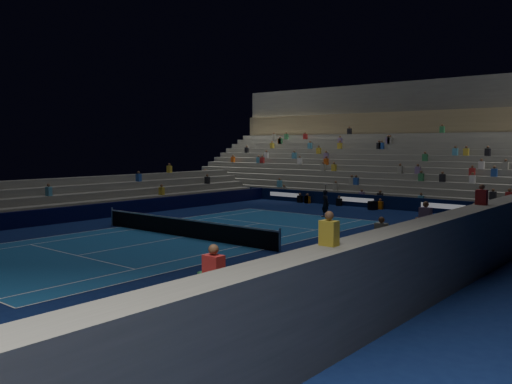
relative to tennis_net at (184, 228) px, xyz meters
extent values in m
plane|color=#0C1948|center=(0.00, 0.00, -0.50)|extent=(90.00, 90.00, 0.00)
cube|color=#19508B|center=(0.00, 0.00, -0.50)|extent=(10.97, 23.77, 0.01)
cube|color=black|center=(0.00, 18.50, 0.00)|extent=(44.00, 0.25, 1.00)
cube|color=black|center=(9.70, 0.00, 0.00)|extent=(0.25, 37.00, 1.00)
cube|color=black|center=(-9.70, 0.00, 0.00)|extent=(0.25, 37.00, 1.00)
cube|color=slate|center=(0.00, 19.50, -0.25)|extent=(44.00, 1.00, 0.50)
cube|color=slate|center=(0.00, 20.50, 0.00)|extent=(44.00, 1.00, 1.00)
cube|color=slate|center=(0.00, 21.50, 0.25)|extent=(44.00, 1.00, 1.50)
cube|color=slate|center=(0.00, 22.50, 0.50)|extent=(44.00, 1.00, 2.00)
cube|color=slate|center=(0.00, 23.50, 0.75)|extent=(44.00, 1.00, 2.50)
cube|color=slate|center=(0.00, 24.50, 1.00)|extent=(44.00, 1.00, 3.00)
cube|color=slate|center=(0.00, 25.50, 1.25)|extent=(44.00, 1.00, 3.50)
cube|color=slate|center=(0.00, 26.50, 1.50)|extent=(44.00, 1.00, 4.00)
cube|color=slate|center=(0.00, 27.50, 1.75)|extent=(44.00, 1.00, 4.50)
cube|color=slate|center=(0.00, 28.50, 2.00)|extent=(44.00, 1.00, 5.00)
cube|color=slate|center=(0.00, 29.50, 2.25)|extent=(44.00, 1.00, 5.50)
cube|color=slate|center=(0.00, 30.50, 2.50)|extent=(44.00, 1.00, 6.00)
cube|color=#837351|center=(0.00, 31.60, 6.60)|extent=(44.00, 0.60, 2.20)
cube|color=#4E4E4B|center=(0.00, 33.00, 9.20)|extent=(44.00, 2.40, 3.00)
cube|color=slate|center=(10.50, 0.00, -0.25)|extent=(1.00, 37.00, 0.50)
cube|color=slate|center=(11.50, 0.00, 0.00)|extent=(1.00, 37.00, 1.00)
cube|color=slate|center=(12.50, 0.00, 0.25)|extent=(1.00, 37.00, 1.50)
cube|color=slate|center=(13.50, 0.00, 0.50)|extent=(1.00, 37.00, 2.00)
cube|color=slate|center=(14.50, 0.00, 0.75)|extent=(1.00, 37.00, 2.50)
cube|color=slate|center=(-10.50, 0.00, -0.25)|extent=(1.00, 37.00, 0.50)
cube|color=slate|center=(-11.50, 0.00, 0.00)|extent=(1.00, 37.00, 1.00)
cube|color=slate|center=(-12.50, 0.00, 0.25)|extent=(1.00, 37.00, 1.50)
cube|color=slate|center=(-13.50, 0.00, 0.50)|extent=(1.00, 37.00, 2.00)
cube|color=slate|center=(-14.50, 0.00, 0.75)|extent=(1.00, 37.00, 2.50)
cylinder|color=#B2B2B7|center=(-6.40, 0.00, 0.05)|extent=(0.10, 0.10, 1.10)
cylinder|color=#B2B2B7|center=(6.40, 0.00, 0.05)|extent=(0.10, 0.10, 1.10)
cube|color=black|center=(0.00, 0.00, -0.05)|extent=(12.80, 0.03, 0.90)
cube|color=white|center=(0.00, 0.00, 0.44)|extent=(12.80, 0.04, 0.08)
imported|color=black|center=(1.54, 11.51, 0.42)|extent=(0.80, 0.68, 1.86)
cube|color=black|center=(2.03, 17.38, -0.18)|extent=(0.67, 0.74, 0.65)
cylinder|color=black|center=(2.03, 16.90, 0.02)|extent=(0.27, 0.38, 0.16)
camera|label=1|loc=(21.11, -19.42, 4.39)|focal=37.87mm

